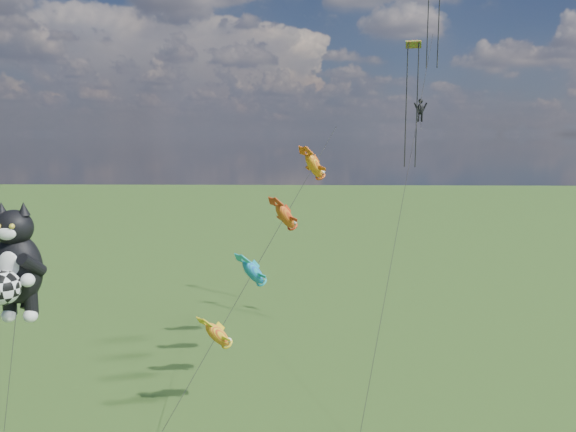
{
  "coord_description": "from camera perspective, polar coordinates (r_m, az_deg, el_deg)",
  "views": [
    {
      "loc": [
        14.98,
        -23.86,
        15.59
      ],
      "look_at": [
        13.98,
        12.21,
        10.34
      ],
      "focal_mm": 35.0,
      "sensor_mm": 36.0,
      "label": 1
    }
  ],
  "objects": [
    {
      "name": "cat_kite_rig",
      "position": [
        31.42,
        -26.04,
        -4.39
      ],
      "size": [
        2.82,
        4.2,
        12.26
      ],
      "rotation": [
        0.0,
        0.0,
        0.03
      ],
      "color": "brown",
      "rests_on": "ground"
    },
    {
      "name": "parafoil_rig",
      "position": [
        41.04,
        13.31,
        12.9
      ],
      "size": [
        7.28,
        16.44,
        28.23
      ],
      "rotation": [
        0.0,
        0.0,
        -0.3
      ],
      "color": "brown",
      "rests_on": "ground"
    },
    {
      "name": "fish_windsock_rig",
      "position": [
        33.79,
        -1.92,
        -2.88
      ],
      "size": [
        9.88,
        12.69,
        16.15
      ],
      "rotation": [
        0.0,
        0.0,
        -0.34
      ],
      "color": "brown",
      "rests_on": "ground"
    }
  ]
}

